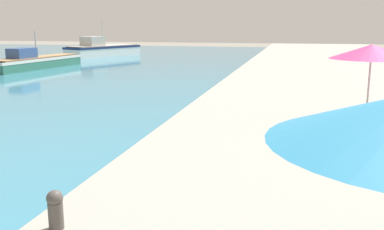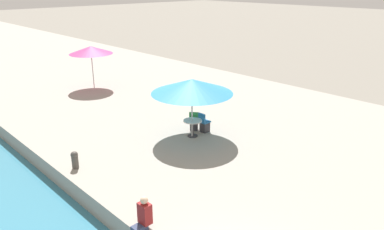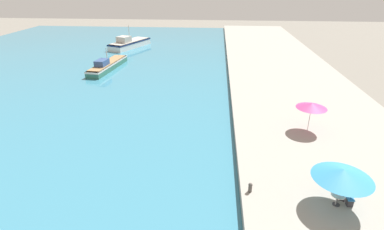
# 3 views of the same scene
# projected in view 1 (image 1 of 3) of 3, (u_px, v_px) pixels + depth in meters

# --- Properties ---
(quay_promenade) EXTENTS (16.00, 90.00, 0.73)m
(quay_promenade) POSITION_uv_depth(u_px,v_px,m) (345.00, 73.00, 33.00)
(quay_promenade) COLOR gray
(quay_promenade) RESTS_ON ground_plane
(fishing_boat_near) EXTENTS (3.20, 11.06, 3.41)m
(fishing_boat_near) POSITION_uv_depth(u_px,v_px,m) (36.00, 61.00, 39.18)
(fishing_boat_near) COLOR #33705B
(fishing_boat_near) RESTS_ON water_basin
(fishing_boat_mid) EXTENTS (6.92, 10.86, 4.47)m
(fishing_boat_mid) POSITION_uv_depth(u_px,v_px,m) (103.00, 49.00, 54.88)
(fishing_boat_mid) COLOR white
(fishing_boat_mid) RESTS_ON water_basin
(cafe_umbrella_white) EXTENTS (2.64, 2.64, 2.61)m
(cafe_umbrella_white) POSITION_uv_depth(u_px,v_px,m) (372.00, 52.00, 13.71)
(cafe_umbrella_white) COLOR #B7B7B7
(cafe_umbrella_white) RESTS_ON quay_promenade
(mooring_bollard) EXTENTS (0.26, 0.26, 0.65)m
(mooring_bollard) POSITION_uv_depth(u_px,v_px,m) (55.00, 208.00, 6.82)
(mooring_bollard) COLOR #4C4742
(mooring_bollard) RESTS_ON quay_promenade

